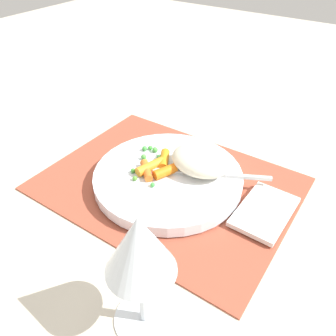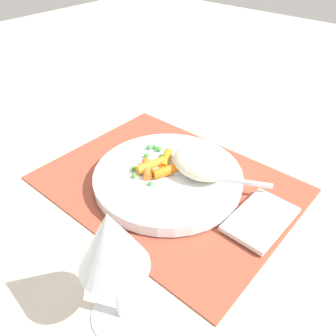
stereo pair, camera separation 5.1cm
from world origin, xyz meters
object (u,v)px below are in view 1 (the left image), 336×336
at_px(wine_glass, 140,251).
at_px(fork, 196,173).
at_px(napkin, 265,211).
at_px(plate, 168,177).
at_px(rice_mound, 201,160).
at_px(carrot_portion, 156,167).

bearing_deg(wine_glass, fork, -73.05).
bearing_deg(napkin, plate, 6.96).
relative_size(plate, wine_glass, 1.51).
height_order(rice_mound, fork, rice_mound).
bearing_deg(rice_mound, carrot_portion, 35.56).
relative_size(plate, rice_mound, 2.47).
relative_size(plate, fork, 1.35).
bearing_deg(fork, rice_mound, -84.41).
distance_m(rice_mound, carrot_portion, 0.07).
xyz_separation_m(plate, wine_glass, (-0.11, 0.21, 0.10)).
distance_m(wine_glass, napkin, 0.26).
xyz_separation_m(rice_mound, carrot_portion, (0.06, 0.04, -0.01)).
bearing_deg(wine_glass, napkin, -102.19).
bearing_deg(plate, napkin, -173.04).
height_order(carrot_portion, napkin, carrot_portion).
bearing_deg(carrot_portion, wine_glass, 122.56).
relative_size(rice_mound, fork, 0.55).
bearing_deg(carrot_portion, rice_mound, -144.44).
relative_size(carrot_portion, napkin, 0.75).
relative_size(rice_mound, carrot_portion, 1.18).
bearing_deg(napkin, carrot_portion, 7.78).
height_order(plate, wine_glass, wine_glass).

